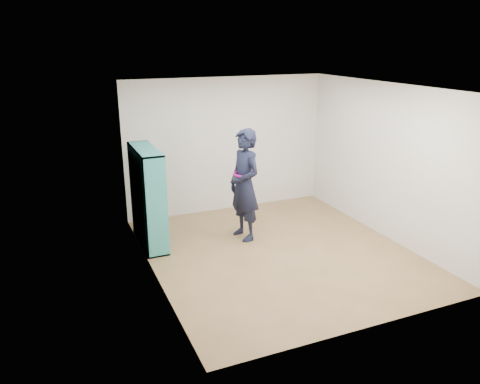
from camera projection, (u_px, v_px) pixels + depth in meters
name	position (u px, v px, depth m)	size (l,w,h in m)	color
floor	(279.00, 252.00, 7.51)	(4.50, 4.50, 0.00)	brown
ceiling	(283.00, 87.00, 6.70)	(4.50, 4.50, 0.00)	white
wall_left	(151.00, 190.00, 6.37)	(0.02, 4.50, 2.60)	silver
wall_right	(387.00, 162.00, 7.85)	(0.02, 4.50, 2.60)	silver
wall_back	(227.00, 145.00, 9.08)	(4.00, 0.02, 2.60)	silver
wall_front	(376.00, 226.00, 5.14)	(4.00, 0.02, 2.60)	silver
bookshelf	(146.00, 198.00, 7.61)	(0.36, 1.22, 1.62)	teal
person	(245.00, 185.00, 7.79)	(0.56, 0.76, 1.89)	black
smartphone	(235.00, 178.00, 7.74)	(0.05, 0.09, 0.14)	silver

